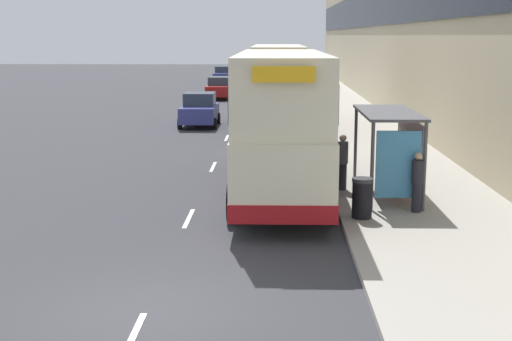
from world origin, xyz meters
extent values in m
plane|color=#38383D|center=(0.00, 0.00, 0.00)|extent=(220.00, 220.00, 0.00)
cube|color=#A39E93|center=(6.50, 38.50, 0.07)|extent=(5.00, 93.00, 0.14)
cube|color=black|center=(8.96, 38.50, 6.80)|extent=(0.12, 89.28, 2.72)
cube|color=silver|center=(0.00, -1.11, 0.01)|extent=(0.12, 2.00, 0.01)
cube|color=silver|center=(0.00, 6.49, 0.01)|extent=(0.12, 2.00, 0.01)
cube|color=silver|center=(0.00, 14.09, 0.01)|extent=(0.12, 2.00, 0.01)
cube|color=silver|center=(0.00, 21.69, 0.01)|extent=(0.12, 2.00, 0.01)
cube|color=silver|center=(0.00, 29.29, 0.01)|extent=(0.12, 2.00, 0.01)
cube|color=silver|center=(0.00, 36.89, 0.01)|extent=(0.12, 2.00, 0.01)
cube|color=silver|center=(0.00, 44.50, 0.01)|extent=(0.12, 2.00, 0.01)
cube|color=#4C4C51|center=(5.60, 9.02, 2.58)|extent=(1.60, 4.20, 0.08)
cylinder|color=#4C4C51|center=(4.90, 7.02, 1.34)|extent=(0.10, 0.10, 2.40)
cylinder|color=#4C4C51|center=(4.90, 11.02, 1.34)|extent=(0.10, 0.10, 2.40)
cylinder|color=#4C4C51|center=(6.30, 7.02, 1.34)|extent=(0.10, 0.10, 2.40)
cylinder|color=#4C4C51|center=(6.30, 11.02, 1.34)|extent=(0.10, 0.10, 2.40)
cube|color=#99A8B2|center=(6.27, 9.02, 1.46)|extent=(0.04, 3.68, 1.92)
cube|color=#3F8CBF|center=(5.60, 7.08, 1.39)|extent=(1.19, 0.10, 1.82)
cube|color=maroon|center=(5.85, 9.02, 0.59)|extent=(0.36, 2.80, 0.08)
cube|color=beige|center=(2.48, 9.57, 1.43)|extent=(2.55, 10.89, 1.85)
cube|color=beige|center=(2.48, 9.57, 3.33)|extent=(2.50, 10.57, 1.95)
cube|color=maroon|center=(2.48, 9.57, 0.72)|extent=(2.58, 10.95, 0.45)
cube|color=#2D3847|center=(2.48, 9.57, 1.79)|extent=(2.58, 10.24, 0.81)
cube|color=#2D3847|center=(2.48, 9.57, 3.23)|extent=(2.55, 10.24, 0.94)
cube|color=yellow|center=(2.48, 4.14, 3.95)|extent=(1.40, 0.08, 0.36)
cylinder|color=black|center=(1.20, 13.27, 0.50)|extent=(0.30, 1.00, 1.00)
cylinder|color=black|center=(3.75, 13.27, 0.50)|extent=(0.30, 1.00, 1.00)
cylinder|color=black|center=(1.20, 6.19, 0.50)|extent=(0.30, 1.00, 1.00)
cylinder|color=black|center=(3.75, 6.19, 0.50)|extent=(0.30, 1.00, 1.00)
cube|color=beige|center=(2.44, 24.51, 1.43)|extent=(2.55, 11.01, 1.85)
cube|color=beige|center=(2.44, 24.51, 3.33)|extent=(2.50, 10.68, 1.95)
cube|color=maroon|center=(2.44, 24.51, 0.72)|extent=(2.58, 11.06, 0.45)
cube|color=#2D3847|center=(2.44, 24.51, 1.79)|extent=(2.58, 10.35, 0.81)
cube|color=#2D3847|center=(2.44, 24.51, 3.23)|extent=(2.55, 10.35, 0.94)
cube|color=yellow|center=(2.44, 19.03, 3.95)|extent=(1.40, 0.08, 0.36)
cylinder|color=black|center=(1.17, 28.25, 0.50)|extent=(0.30, 1.00, 1.00)
cylinder|color=black|center=(3.72, 28.25, 0.50)|extent=(0.30, 1.00, 1.00)
cylinder|color=black|center=(1.17, 21.10, 0.50)|extent=(0.30, 1.00, 1.00)
cylinder|color=black|center=(3.72, 21.10, 0.50)|extent=(0.30, 1.00, 1.00)
cube|color=black|center=(2.75, 54.83, 0.72)|extent=(1.87, 4.14, 0.84)
cube|color=#2D3847|center=(2.75, 54.63, 1.49)|extent=(1.65, 1.99, 0.69)
cylinder|color=black|center=(1.82, 56.12, 0.30)|extent=(0.20, 0.60, 0.60)
cylinder|color=black|center=(3.69, 56.12, 0.30)|extent=(0.20, 0.60, 0.60)
cylinder|color=black|center=(1.82, 53.55, 0.30)|extent=(0.20, 0.60, 0.60)
cylinder|color=black|center=(3.69, 53.55, 0.30)|extent=(0.20, 0.60, 0.60)
cube|color=navy|center=(-3.03, 61.61, 0.69)|extent=(1.79, 4.56, 0.78)
cube|color=#2D3847|center=(-3.03, 61.84, 1.39)|extent=(1.58, 2.19, 0.63)
cylinder|color=black|center=(-2.13, 60.20, 0.30)|extent=(0.20, 0.60, 0.60)
cylinder|color=black|center=(-3.92, 60.20, 0.30)|extent=(0.20, 0.60, 0.60)
cylinder|color=black|center=(-2.13, 63.03, 0.30)|extent=(0.20, 0.60, 0.60)
cylinder|color=black|center=(-3.92, 63.03, 0.30)|extent=(0.20, 0.60, 0.60)
cube|color=maroon|center=(-2.04, 43.04, 0.68)|extent=(1.74, 4.40, 0.76)
cube|color=#2D3847|center=(-2.04, 43.26, 1.37)|extent=(1.53, 2.11, 0.62)
cylinder|color=black|center=(-1.17, 41.67, 0.30)|extent=(0.20, 0.60, 0.60)
cylinder|color=black|center=(-2.91, 41.67, 0.30)|extent=(0.20, 0.60, 0.60)
cylinder|color=black|center=(-1.17, 44.40, 0.30)|extent=(0.20, 0.60, 0.60)
cylinder|color=black|center=(-2.91, 44.40, 0.30)|extent=(0.20, 0.60, 0.60)
cube|color=navy|center=(-1.76, 26.13, 0.71)|extent=(1.82, 3.93, 0.82)
cube|color=#2D3847|center=(-1.76, 26.33, 1.45)|extent=(1.60, 1.88, 0.67)
cylinder|color=black|center=(-0.85, 24.91, 0.30)|extent=(0.20, 0.60, 0.60)
cylinder|color=black|center=(-2.66, 24.91, 0.30)|extent=(0.20, 0.60, 0.60)
cylinder|color=black|center=(-0.85, 27.35, 0.30)|extent=(0.20, 0.60, 0.60)
cylinder|color=black|center=(-2.66, 27.35, 0.30)|extent=(0.20, 0.60, 0.60)
cylinder|color=#23232D|center=(4.35, 9.63, 0.55)|extent=(0.28, 0.28, 0.82)
cylinder|color=#4C4C51|center=(4.35, 9.63, 1.30)|extent=(0.34, 0.34, 0.68)
sphere|color=tan|center=(4.35, 9.63, 1.75)|extent=(0.22, 0.22, 0.22)
cylinder|color=#23232D|center=(6.09, 6.85, 0.52)|extent=(0.26, 0.26, 0.77)
cylinder|color=#26262D|center=(6.09, 6.85, 1.23)|extent=(0.32, 0.32, 0.64)
sphere|color=tan|center=(6.09, 6.85, 1.65)|extent=(0.21, 0.21, 0.21)
cylinder|color=black|center=(4.55, 6.17, 0.61)|extent=(0.52, 0.52, 0.95)
cylinder|color=#2D2D33|center=(4.55, 6.17, 1.14)|extent=(0.55, 0.55, 0.10)
camera|label=1|loc=(2.28, -11.84, 4.80)|focal=50.00mm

